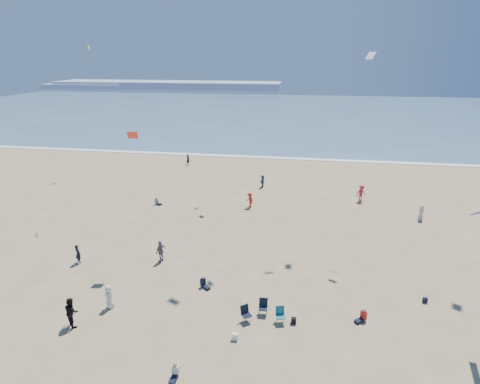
# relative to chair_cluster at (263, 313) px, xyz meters

# --- Properties ---
(ocean) EXTENTS (220.00, 100.00, 0.06)m
(ocean) POSITION_rel_chair_cluster_xyz_m (-3.55, 87.85, -0.47)
(ocean) COLOR #476B84
(ocean) RESTS_ON ground
(surf_line) EXTENTS (220.00, 1.20, 0.08)m
(surf_line) POSITION_rel_chair_cluster_xyz_m (-3.55, 37.85, -0.46)
(surf_line) COLOR white
(surf_line) RESTS_ON ground
(headland_far) EXTENTS (110.00, 20.00, 3.20)m
(headland_far) POSITION_rel_chair_cluster_xyz_m (-63.55, 162.85, 1.10)
(headland_far) COLOR #7A8EA8
(headland_far) RESTS_ON ground
(headland_near) EXTENTS (40.00, 14.00, 2.00)m
(headland_near) POSITION_rel_chair_cluster_xyz_m (-103.55, 157.85, 0.50)
(headland_near) COLOR #7A8EA8
(headland_near) RESTS_ON ground
(standing_flyers) EXTENTS (28.92, 50.60, 1.95)m
(standing_flyers) POSITION_rel_chair_cluster_xyz_m (0.91, 5.91, 0.34)
(standing_flyers) COLOR silver
(standing_flyers) RESTS_ON ground
(seated_group) EXTENTS (19.98, 30.49, 0.84)m
(seated_group) POSITION_rel_chair_cluster_xyz_m (-2.88, 0.48, -0.08)
(seated_group) COLOR silver
(seated_group) RESTS_ON ground
(chair_cluster) EXTENTS (2.79, 1.53, 1.00)m
(chair_cluster) POSITION_rel_chair_cluster_xyz_m (0.00, 0.00, 0.00)
(chair_cluster) COLOR black
(chair_cluster) RESTS_ON ground
(white_tote) EXTENTS (0.35, 0.20, 0.40)m
(white_tote) POSITION_rel_chair_cluster_xyz_m (-1.38, -1.93, -0.30)
(white_tote) COLOR white
(white_tote) RESTS_ON ground
(black_backpack) EXTENTS (0.30, 0.22, 0.38)m
(black_backpack) POSITION_rel_chair_cluster_xyz_m (1.80, -0.05, -0.31)
(black_backpack) COLOR black
(black_backpack) RESTS_ON ground
(navy_bag) EXTENTS (0.28, 0.18, 0.34)m
(navy_bag) POSITION_rel_chair_cluster_xyz_m (10.07, 3.31, -0.33)
(navy_bag) COLOR black
(navy_bag) RESTS_ON ground
(kites_aloft) EXTENTS (50.20, 45.21, 26.72)m
(kites_aloft) POSITION_rel_chair_cluster_xyz_m (5.66, 7.10, 15.17)
(kites_aloft) COLOR red
(kites_aloft) RESTS_ON ground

